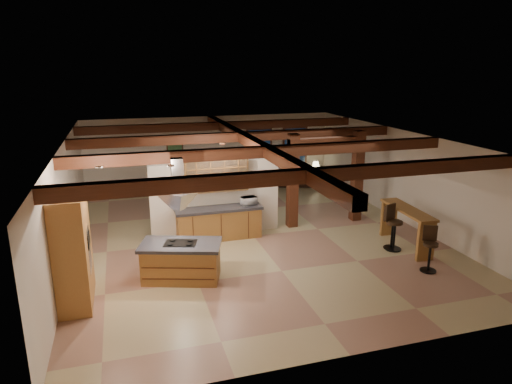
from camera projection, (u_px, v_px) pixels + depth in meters
ground at (253, 236)px, 13.45m from camera, size 12.00×12.00×0.00m
room_walls at (253, 177)px, 12.97m from camera, size 12.00×12.00×12.00m
ceiling_beams at (253, 143)px, 12.71m from camera, size 10.00×12.00×0.28m
timber_posts at (326, 169)px, 14.13m from camera, size 2.50×0.30×2.90m
partition_wall at (216, 198)px, 13.34m from camera, size 3.80×0.18×2.20m
pantry_cabinet at (73, 249)px, 9.44m from camera, size 0.67×1.60×2.40m
back_counter at (219, 223)px, 13.15m from camera, size 2.50×0.66×0.94m
upper_display_cabinet at (216, 175)px, 12.96m from camera, size 1.80×0.36×0.95m
range_hood at (179, 207)px, 10.27m from camera, size 1.10×1.10×1.40m
back_windows at (277, 147)px, 19.30m from camera, size 2.70×0.07×1.70m
framed_art at (175, 148)px, 18.06m from camera, size 0.65×0.05×0.85m
recessed_cans at (169, 158)px, 10.20m from camera, size 3.16×2.46×0.03m
kitchen_island at (181, 261)px, 10.62m from camera, size 2.06×1.50×0.92m
dining_table at (228, 198)px, 16.15m from camera, size 2.08×1.41×0.67m
sofa at (291, 179)px, 19.03m from camera, size 2.18×1.42×0.59m
microwave at (249, 201)px, 13.24m from camera, size 0.48×0.37×0.24m
bar_counter at (407, 221)px, 12.47m from camera, size 0.65×2.13×1.10m
side_table at (315, 176)px, 19.54m from camera, size 0.48×0.48×0.55m
table_lamp at (316, 164)px, 19.40m from camera, size 0.30×0.30×0.35m
bar_stool_a at (430, 249)px, 11.04m from camera, size 0.42×0.43×1.12m
bar_stool_b at (393, 227)px, 12.33m from camera, size 0.46×0.48×1.25m
bar_stool_c at (391, 227)px, 12.41m from camera, size 0.45×0.46×1.19m
dining_chairs at (228, 191)px, 16.09m from camera, size 2.20×2.20×1.12m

